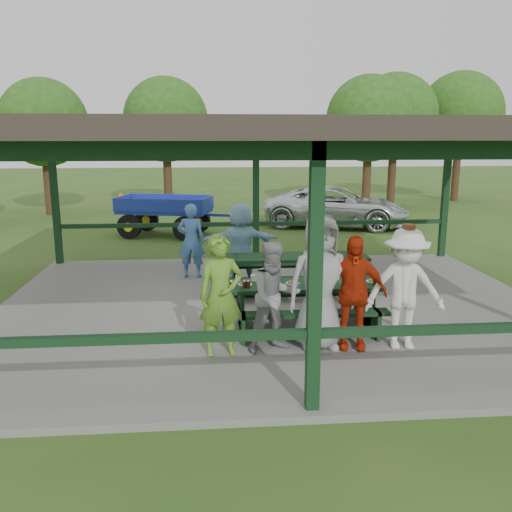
{
  "coord_description": "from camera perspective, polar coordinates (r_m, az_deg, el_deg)",
  "views": [
    {
      "loc": [
        -1.11,
        -9.4,
        3.16
      ],
      "look_at": [
        -0.35,
        -0.3,
        1.11
      ],
      "focal_mm": 38.0,
      "sensor_mm": 36.0,
      "label": 1
    }
  ],
  "objects": [
    {
      "name": "contestant_grey_mid",
      "position": [
        7.81,
        6.76,
        -2.87
      ],
      "size": [
        1.01,
        0.72,
        1.95
      ],
      "primitive_type": "imported",
      "rotation": [
        0.0,
        0.0,
        0.1
      ],
      "color": "gray",
      "rests_on": "concrete_slab"
    },
    {
      "name": "tree_far_right",
      "position": [
        28.22,
        20.74,
        13.84
      ],
      "size": [
        3.9,
        3.9,
        6.1
      ],
      "color": "#372416",
      "rests_on": "ground"
    },
    {
      "name": "tree_mid",
      "position": [
        23.81,
        11.83,
        13.94
      ],
      "size": [
        3.59,
        3.59,
        5.62
      ],
      "color": "#372416",
      "rests_on": "ground"
    },
    {
      "name": "spectator_lblue",
      "position": [
        11.25,
        -1.61,
        1.37
      ],
      "size": [
        1.62,
        0.6,
        1.71
      ],
      "primitive_type": "imported",
      "rotation": [
        0.0,
        0.0,
        3.2
      ],
      "color": "#8EC2DC",
      "rests_on": "concrete_slab"
    },
    {
      "name": "tree_right",
      "position": [
        25.4,
        14.42,
        14.06
      ],
      "size": [
        3.73,
        3.73,
        5.83
      ],
      "color": "#372416",
      "rests_on": "ground"
    },
    {
      "name": "ground",
      "position": [
        9.98,
        1.84,
        -5.79
      ],
      "size": [
        90.0,
        90.0,
        0.0
      ],
      "primitive_type": "plane",
      "color": "#2E531A",
      "rests_on": "ground"
    },
    {
      "name": "contestant_red",
      "position": [
        7.93,
        10.1,
        -3.79
      ],
      "size": [
        1.03,
        0.55,
        1.68
      ],
      "primitive_type": "imported",
      "rotation": [
        0.0,
        0.0,
        -0.15
      ],
      "color": "#B6280C",
      "rests_on": "concrete_slab"
    },
    {
      "name": "picnic_table_near",
      "position": [
        8.72,
        5.16,
        -4.65
      ],
      "size": [
        2.4,
        1.39,
        0.75
      ],
      "color": "black",
      "rests_on": "concrete_slab"
    },
    {
      "name": "contestant_grey_left",
      "position": [
        7.73,
        1.99,
        -4.33
      ],
      "size": [
        0.93,
        0.82,
        1.6
      ],
      "primitive_type": "imported",
      "rotation": [
        0.0,
        0.0,
        0.33
      ],
      "color": "gray",
      "rests_on": "concrete_slab"
    },
    {
      "name": "tree_left",
      "position": [
        23.9,
        -9.49,
        13.94
      ],
      "size": [
        3.56,
        3.56,
        5.56
      ],
      "color": "#372416",
      "rests_on": "ground"
    },
    {
      "name": "concrete_slab",
      "position": [
        9.96,
        1.84,
        -5.52
      ],
      "size": [
        10.0,
        8.0,
        0.1
      ],
      "primitive_type": "cube",
      "color": "slate",
      "rests_on": "ground"
    },
    {
      "name": "spectator_grey",
      "position": [
        11.54,
        7.16,
        0.86
      ],
      "size": [
        0.75,
        0.61,
        1.44
      ],
      "primitive_type": "imported",
      "rotation": [
        0.0,
        0.0,
        3.05
      ],
      "color": "#9A9A9C",
      "rests_on": "concrete_slab"
    },
    {
      "name": "picnic_table_far",
      "position": [
        10.65,
        4.33,
        -1.38
      ],
      "size": [
        2.75,
        1.39,
        0.75
      ],
      "color": "black",
      "rests_on": "concrete_slab"
    },
    {
      "name": "farm_trailer",
      "position": [
        17.5,
        -9.55,
        4.3
      ],
      "size": [
        3.89,
        2.27,
        1.35
      ],
      "rotation": [
        0.0,
        0.0,
        -0.26
      ],
      "color": "navy",
      "rests_on": "ground"
    },
    {
      "name": "pickup_truck",
      "position": [
        19.18,
        8.48,
        5.13
      ],
      "size": [
        5.44,
        3.7,
        1.38
      ],
      "primitive_type": "imported",
      "rotation": [
        0.0,
        0.0,
        1.26
      ],
      "color": "silver",
      "rests_on": "ground"
    },
    {
      "name": "contestant_green",
      "position": [
        7.59,
        -3.72,
        -4.19
      ],
      "size": [
        0.69,
        0.52,
        1.72
      ],
      "primitive_type": "imported",
      "rotation": [
        0.0,
        0.0,
        0.18
      ],
      "color": "#5D9629",
      "rests_on": "concrete_slab"
    },
    {
      "name": "spectator_blue",
      "position": [
        11.82,
        -6.83,
        1.62
      ],
      "size": [
        0.63,
        0.44,
        1.62
      ],
      "primitive_type": "imported",
      "rotation": [
        0.0,
        0.0,
        3.05
      ],
      "color": "#436EAF",
      "rests_on": "concrete_slab"
    },
    {
      "name": "pavilion_structure",
      "position": [
        9.47,
        1.98,
        12.72
      ],
      "size": [
        10.6,
        8.6,
        3.24
      ],
      "color": "black",
      "rests_on": "concrete_slab"
    },
    {
      "name": "tree_far_left",
      "position": [
        23.27,
        -21.47,
        12.91
      ],
      "size": [
        3.41,
        3.41,
        5.33
      ],
      "color": "#372416",
      "rests_on": "ground"
    },
    {
      "name": "table_setting",
      "position": [
        8.64,
        4.5,
        -2.63
      ],
      "size": [
        2.42,
        0.45,
        0.1
      ],
      "color": "white",
      "rests_on": "picnic_table_near"
    },
    {
      "name": "contestant_white_fedora",
      "position": [
        8.1,
        15.41,
        -3.33
      ],
      "size": [
        1.21,
        0.77,
        1.83
      ],
      "rotation": [
        0.0,
        0.0,
        -0.1
      ],
      "color": "white",
      "rests_on": "concrete_slab"
    }
  ]
}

